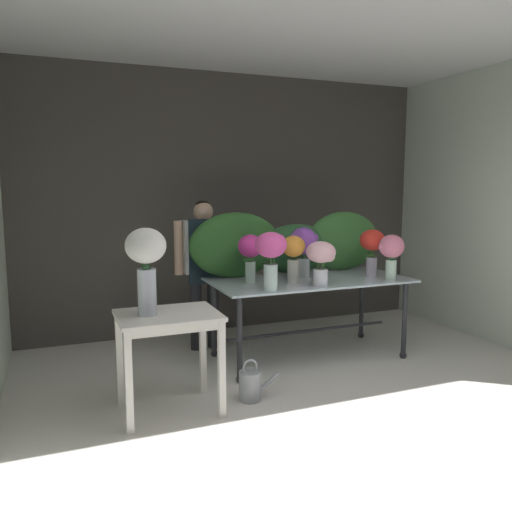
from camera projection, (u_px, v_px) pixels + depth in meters
The scene contains 17 objects.
ground_plane at pixel (288, 370), 4.82m from camera, with size 7.17×7.17×0.00m, color silver.
wall_back at pixel (231, 204), 6.11m from camera, with size 5.02×0.12×3.00m, color #4C4742.
wall_right at pixel (500, 206), 5.53m from camera, with size 0.12×3.38×3.00m, color silver.
ceiling_slab at pixel (291, 28), 4.40m from camera, with size 5.14×3.38×0.12m, color silver.
display_table_glass at pixel (309, 290), 5.08m from camera, with size 1.95×0.96×0.81m.
side_table_white at pixel (168, 327), 3.85m from camera, with size 0.75×0.59×0.77m.
florist at pixel (204, 258), 5.32m from camera, with size 0.62×0.24×1.56m.
foliage_backdrop at pixel (293, 245), 5.35m from camera, with size 2.16×0.28×0.65m.
vase_magenta_freesia at pixel (250, 251), 4.83m from camera, with size 0.24×0.24×0.46m.
vase_fuchsia_peonies at pixel (271, 252), 4.45m from camera, with size 0.28×0.28×0.52m.
vase_violet_roses at pixel (303, 246), 5.12m from camera, with size 0.31×0.27×0.50m.
vase_scarlet_carnations at pixel (372, 245), 5.21m from camera, with size 0.25×0.25×0.48m.
vase_rosy_stock at pixel (391, 251), 4.96m from camera, with size 0.26×0.24×0.45m.
vase_sunset_ranunculus at pixel (293, 253), 4.84m from camera, with size 0.22×0.22×0.45m.
vase_blush_dahlias at pixel (321, 258), 4.67m from camera, with size 0.27×0.27×0.42m.
vase_white_roses_tall at pixel (146, 260), 3.73m from camera, with size 0.30×0.30×0.65m.
watering_can at pixel (251, 385), 4.13m from camera, with size 0.35×0.18×0.34m.
Camera 1 is at (-2.00, -2.55, 1.73)m, focal length 35.96 mm.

